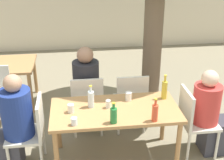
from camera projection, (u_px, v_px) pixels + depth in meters
The scene contains 18 objects.
ground_plane at pixel (115, 157), 4.09m from camera, with size 30.00×30.00×0.00m, color gray.
dining_table_front at pixel (115, 115), 3.82m from camera, with size 1.56×0.77×0.73m.
dining_table_back at pixel (3, 70), 5.16m from camera, with size 1.05×0.84×0.73m.
patio_chair_0 at pixel (32, 129), 3.75m from camera, with size 0.44×0.44×0.91m.
patio_chair_1 at pixel (193, 118), 3.99m from camera, with size 0.44×0.44×0.91m.
patio_chair_2 at pixel (87, 101), 4.39m from camera, with size 0.44×0.44×0.91m.
patio_chair_3 at pixel (131, 99), 4.46m from camera, with size 0.44×0.44×0.91m.
person_seated_0 at pixel (12, 128), 3.71m from camera, with size 0.58×0.37×1.25m.
person_seated_1 at pixel (211, 117), 4.01m from camera, with size 0.57×0.35×1.18m.
person_seated_2 at pixel (86, 90), 4.57m from camera, with size 0.37×0.59×1.28m.
water_bottle_0 at pixel (91, 99), 3.78m from camera, with size 0.08×0.08×0.29m.
oil_cruet_1 at pixel (164, 89), 3.98m from camera, with size 0.07×0.07×0.33m.
green_bottle_2 at pixel (114, 115), 3.46m from camera, with size 0.08×0.08×0.26m.
soda_bottle_3 at pixel (155, 112), 3.49m from camera, with size 0.07×0.07×0.28m.
drinking_glass_0 at pixel (71, 108), 3.69m from camera, with size 0.08×0.08×0.10m.
drinking_glass_1 at pixel (108, 104), 3.79m from camera, with size 0.06×0.06×0.10m.
drinking_glass_2 at pixel (74, 121), 3.45m from camera, with size 0.07×0.07×0.09m.
drinking_glass_3 at pixel (128, 96), 3.96m from camera, with size 0.08×0.08×0.11m.
Camera 1 is at (-0.45, -3.26, 2.63)m, focal length 50.00 mm.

